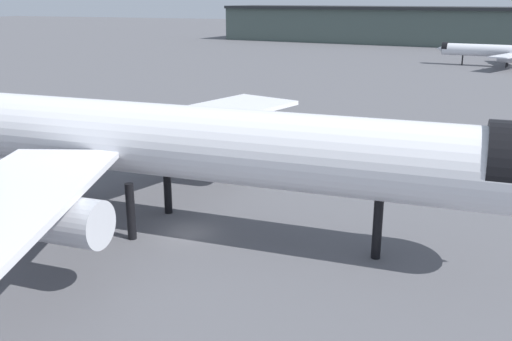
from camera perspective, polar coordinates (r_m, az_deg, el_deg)
name	(u,v)px	position (r m, az deg, el deg)	size (l,w,h in m)	color
ground	(188,233)	(47.18, -6.78, -6.25)	(900.00, 900.00, 0.00)	#56565B
airliner_near_gate	(171,142)	(45.96, -8.45, 2.80)	(57.95, 52.89, 16.79)	white
airliner_far_taxiway	(503,51)	(175.00, 23.48, 10.87)	(36.22, 32.94, 9.69)	silver
terminal_building	(490,26)	(245.65, 22.32, 13.18)	(220.14, 50.78, 30.24)	#475651
baggage_tug_wing	(171,127)	(81.48, -8.47, 4.32)	(2.28, 3.40, 1.85)	black
baggage_cart_trailing	(71,135)	(80.05, -18.04, 3.44)	(2.15, 2.55, 1.82)	black
traffic_cone_wingtip	(31,150)	(76.10, -21.56, 1.92)	(0.54, 0.54, 0.67)	#F2600C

